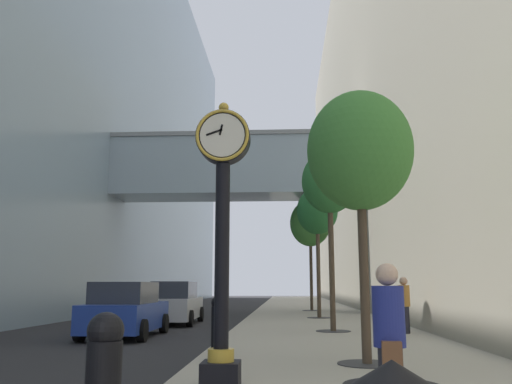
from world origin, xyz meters
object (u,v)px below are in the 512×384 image
object	(u,v)px
street_tree_far	(310,224)
car_silver_near	(175,303)
street_tree_near	(360,152)
car_blue_mid	(126,310)
street_clock	(222,225)
pedestrian_by_clock	(405,303)
street_tree_mid_far	(317,212)
bollard_third	(218,325)
street_tree_mid_near	(330,183)
pedestrian_walking	(390,338)

from	to	relation	value
street_tree_far	car_silver_near	bearing A→B (deg)	-123.10
street_tree_near	car_blue_mid	size ratio (longest dim) A/B	1.24
street_clock	pedestrian_by_clock	distance (m)	10.06
street_tree_near	street_tree_mid_far	bearing A→B (deg)	90.00
street_clock	bollard_third	distance (m)	3.45
street_tree_near	car_blue_mid	xyz separation A→B (m)	(-6.47, 6.26, -3.37)
bollard_third	street_tree_near	size ratio (longest dim) A/B	0.23
street_tree_near	street_tree_far	size ratio (longest dim) A/B	0.81
street_clock	street_tree_mid_near	size ratio (longest dim) A/B	0.72
pedestrian_by_clock	car_blue_mid	world-z (taller)	pedestrian_by_clock
street_tree_mid_far	pedestrian_walking	bearing A→B (deg)	-91.21
street_tree_near	street_tree_mid_near	distance (m)	7.14
street_tree_mid_far	street_tree_mid_near	bearing A→B (deg)	-90.00
street_clock	pedestrian_walking	world-z (taller)	street_clock
street_clock	street_tree_mid_far	distance (m)	16.92
bollard_third	pedestrian_by_clock	bearing A→B (deg)	49.48
street_clock	pedestrian_walking	distance (m)	3.24
street_clock	street_tree_mid_far	xyz separation A→B (m)	(2.44, 16.56, 2.47)
street_clock	street_tree_mid_near	distance (m)	10.06
street_clock	street_tree_mid_near	bearing A→B (deg)	75.54
street_tree_near	car_silver_near	bearing A→B (deg)	117.08
bollard_third	pedestrian_by_clock	world-z (taller)	pedestrian_by_clock
car_blue_mid	street_tree_mid_far	bearing A→B (deg)	50.85
street_tree_mid_far	street_tree_far	xyz separation A→B (m)	(0.00, 7.10, 0.29)
pedestrian_walking	pedestrian_by_clock	size ratio (longest dim) A/B	0.99
street_tree_mid_near	car_blue_mid	bearing A→B (deg)	-172.54
pedestrian_walking	street_tree_mid_near	bearing A→B (deg)	88.05
street_tree_near	street_tree_mid_far	world-z (taller)	street_tree_mid_far
street_tree_mid_near	pedestrian_by_clock	size ratio (longest dim) A/B	3.50
pedestrian_by_clock	car_silver_near	world-z (taller)	pedestrian_by_clock
car_silver_near	street_tree_mid_near	bearing A→B (deg)	-38.40
street_tree_mid_near	pedestrian_walking	distance (m)	12.14
street_tree_mid_far	pedestrian_by_clock	distance (m)	8.91
car_blue_mid	car_silver_near	bearing A→B (deg)	86.30
street_clock	street_tree_mid_near	xyz separation A→B (m)	(2.44, 9.45, 2.45)
pedestrian_by_clock	car_blue_mid	xyz separation A→B (m)	(-8.61, -0.23, -0.22)
pedestrian_walking	street_tree_far	bearing A→B (deg)	89.13
street_clock	street_tree_far	bearing A→B (deg)	84.12
street_tree_far	car_blue_mid	world-z (taller)	street_tree_far
street_tree_mid_far	street_tree_far	size ratio (longest dim) A/B	0.91
street_tree_mid_near	car_blue_mid	size ratio (longest dim) A/B	1.39
street_tree_mid_near	pedestrian_walking	world-z (taller)	street_tree_mid_near
street_tree_near	pedestrian_walking	distance (m)	5.42
street_tree_mid_near	car_silver_near	size ratio (longest dim) A/B	1.26
bollard_third	street_tree_near	xyz separation A→B (m)	(2.87, -0.63, 3.39)
street_tree_mid_far	pedestrian_by_clock	size ratio (longest dim) A/B	3.52
bollard_third	car_blue_mid	bearing A→B (deg)	122.65
street_clock	car_silver_near	xyz separation A→B (m)	(-3.67, 14.29, -1.64)
street_tree_near	pedestrian_walking	world-z (taller)	street_tree_near
street_tree_far	car_silver_near	world-z (taller)	street_tree_far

